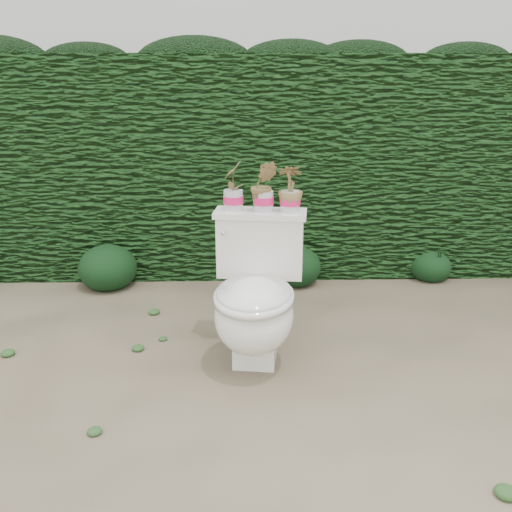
{
  "coord_description": "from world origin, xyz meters",
  "views": [
    {
      "loc": [
        -0.3,
        -2.85,
        1.53
      ],
      "look_at": [
        -0.23,
        0.05,
        0.55
      ],
      "focal_mm": 40.0,
      "sensor_mm": 36.0,
      "label": 1
    }
  ],
  "objects_px": {
    "potted_plant_left": "(233,187)",
    "potted_plant_center": "(264,187)",
    "toilet": "(256,299)",
    "potted_plant_right": "(290,190)"
  },
  "relations": [
    {
      "from": "potted_plant_left",
      "to": "potted_plant_center",
      "type": "height_order",
      "value": "potted_plant_center"
    },
    {
      "from": "potted_plant_right",
      "to": "potted_plant_left",
      "type": "bearing_deg",
      "value": -6.54
    },
    {
      "from": "potted_plant_left",
      "to": "potted_plant_center",
      "type": "bearing_deg",
      "value": 92.91
    },
    {
      "from": "toilet",
      "to": "potted_plant_center",
      "type": "relative_size",
      "value": 3.01
    },
    {
      "from": "potted_plant_center",
      "to": "potted_plant_right",
      "type": "bearing_deg",
      "value": -4.48
    },
    {
      "from": "toilet",
      "to": "potted_plant_center",
      "type": "distance_m",
      "value": 0.6
    },
    {
      "from": "toilet",
      "to": "potted_plant_right",
      "type": "relative_size",
      "value": 3.26
    },
    {
      "from": "potted_plant_center",
      "to": "potted_plant_right",
      "type": "height_order",
      "value": "potted_plant_center"
    },
    {
      "from": "toilet",
      "to": "potted_plant_right",
      "type": "height_order",
      "value": "potted_plant_right"
    },
    {
      "from": "potted_plant_right",
      "to": "potted_plant_center",
      "type": "bearing_deg",
      "value": -6.54
    }
  ]
}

